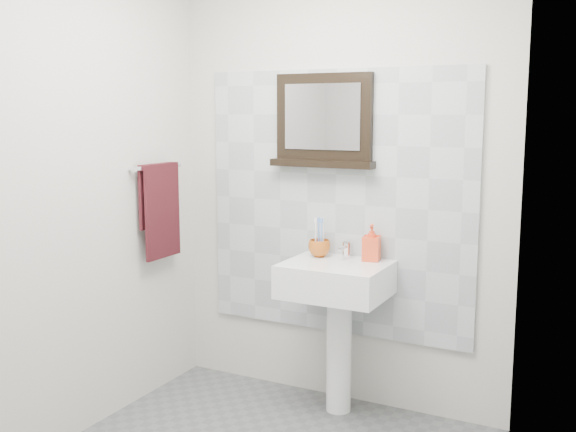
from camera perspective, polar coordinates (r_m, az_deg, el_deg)
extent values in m
cube|color=beige|center=(3.83, 4.20, 2.56)|extent=(2.00, 0.01, 2.50)
cube|color=beige|center=(2.02, -21.24, -3.59)|extent=(2.00, 0.01, 2.50)
cube|color=beige|center=(3.48, -18.64, 1.52)|extent=(0.01, 2.20, 2.50)
cube|color=beige|center=(2.48, 15.48, -1.10)|extent=(0.01, 2.20, 2.50)
cube|color=#A9B3B7|center=(3.83, 4.11, 1.06)|extent=(1.60, 0.02, 1.50)
cylinder|color=white|center=(3.83, 4.34, -11.42)|extent=(0.14, 0.14, 0.68)
cube|color=white|center=(3.66, 4.04, -5.38)|extent=(0.55, 0.44, 0.18)
cylinder|color=silver|center=(3.62, 3.93, -4.30)|extent=(0.32, 0.32, 0.02)
cylinder|color=#4C4C4F|center=(3.62, 3.93, -4.13)|extent=(0.04, 0.04, 0.00)
cylinder|color=silver|center=(3.76, 4.97, -2.88)|extent=(0.04, 0.04, 0.09)
cylinder|color=silver|center=(3.72, 4.71, -2.70)|extent=(0.02, 0.10, 0.02)
cube|color=silver|center=(3.76, 5.07, -2.09)|extent=(0.02, 0.07, 0.01)
imported|color=#B25414|center=(3.78, 2.66, -2.74)|extent=(0.15, 0.15, 0.10)
cylinder|color=white|center=(3.77, 2.36, -1.89)|extent=(0.01, 0.01, 0.19)
cube|color=white|center=(3.75, 2.37, -0.35)|extent=(0.01, 0.01, 0.03)
cylinder|color=#608DDC|center=(3.76, 2.84, -1.93)|extent=(0.01, 0.01, 0.19)
cube|color=#608DDC|center=(3.74, 2.85, -0.38)|extent=(0.01, 0.01, 0.03)
cylinder|color=white|center=(3.79, 2.79, -1.85)|extent=(0.01, 0.01, 0.19)
cube|color=white|center=(3.77, 2.80, -0.31)|extent=(0.01, 0.01, 0.03)
cylinder|color=#608DDC|center=(3.79, 2.61, -1.85)|extent=(0.01, 0.01, 0.19)
cube|color=#608DDC|center=(3.77, 2.62, -0.31)|extent=(0.01, 0.01, 0.03)
cylinder|color=white|center=(3.77, 3.00, -1.90)|extent=(0.01, 0.01, 0.19)
cube|color=white|center=(3.75, 3.01, -0.35)|extent=(0.01, 0.01, 0.03)
imported|color=red|center=(3.70, 7.09, -2.24)|extent=(0.10, 0.11, 0.20)
cube|color=black|center=(3.80, 3.09, 8.39)|extent=(0.57, 0.06, 0.48)
cube|color=#99999E|center=(3.77, 2.88, 8.39)|extent=(0.46, 0.01, 0.36)
cube|color=black|center=(3.79, 2.90, 4.47)|extent=(0.61, 0.11, 0.04)
cylinder|color=silver|center=(3.95, -10.91, 4.10)|extent=(0.03, 0.40, 0.03)
cylinder|color=silver|center=(3.82, -13.03, 3.88)|extent=(0.05, 0.02, 0.02)
cylinder|color=silver|center=(4.12, -9.61, 4.32)|extent=(0.05, 0.02, 0.02)
cube|color=#330E12|center=(3.97, -10.57, 0.20)|extent=(0.02, 0.30, 0.52)
cube|color=#330E12|center=(3.98, -11.06, 1.52)|extent=(0.02, 0.30, 0.34)
cube|color=#330E12|center=(3.95, -10.92, 4.17)|extent=(0.06, 0.30, 0.03)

